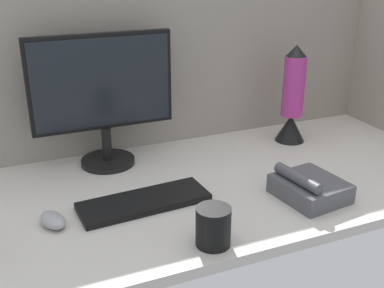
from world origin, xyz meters
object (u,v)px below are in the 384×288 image
(monitor, at_px, (103,94))
(mug_black_travel, at_px, (213,226))
(mouse, at_px, (53,220))
(keyboard, at_px, (144,202))
(lava_lamp, at_px, (292,102))
(desk_phone, at_px, (309,188))

(monitor, height_order, mug_black_travel, monitor)
(mouse, bearing_deg, keyboard, -16.24)
(monitor, bearing_deg, keyboard, -85.32)
(monitor, bearing_deg, lava_lamp, -5.43)
(keyboard, bearing_deg, monitor, 91.29)
(keyboard, distance_m, desk_phone, 0.48)
(mug_black_travel, bearing_deg, lava_lamp, 42.21)
(mug_black_travel, relative_size, lava_lamp, 0.28)
(keyboard, xyz_separation_m, desk_phone, (0.46, -0.15, 0.02))
(monitor, relative_size, keyboard, 1.26)
(lava_lamp, xyz_separation_m, desk_phone, (-0.21, -0.41, -0.12))
(keyboard, bearing_deg, desk_phone, -21.17)
(mug_black_travel, distance_m, desk_phone, 0.38)
(keyboard, xyz_separation_m, mouse, (-0.25, -0.01, 0.01))
(keyboard, relative_size, lava_lamp, 1.02)
(mug_black_travel, height_order, lava_lamp, lava_lamp)
(lava_lamp, bearing_deg, desk_phone, -116.95)
(monitor, distance_m, keyboard, 0.40)
(mouse, height_order, mug_black_travel, mug_black_travel)
(monitor, height_order, keyboard, monitor)
(monitor, distance_m, lava_lamp, 0.70)
(mouse, bearing_deg, desk_phone, -29.68)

